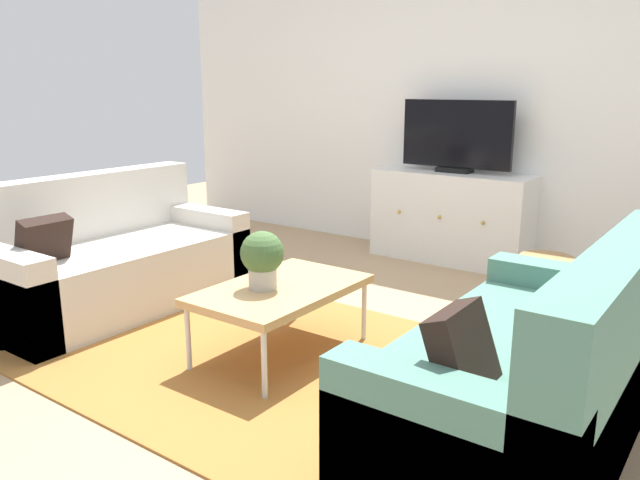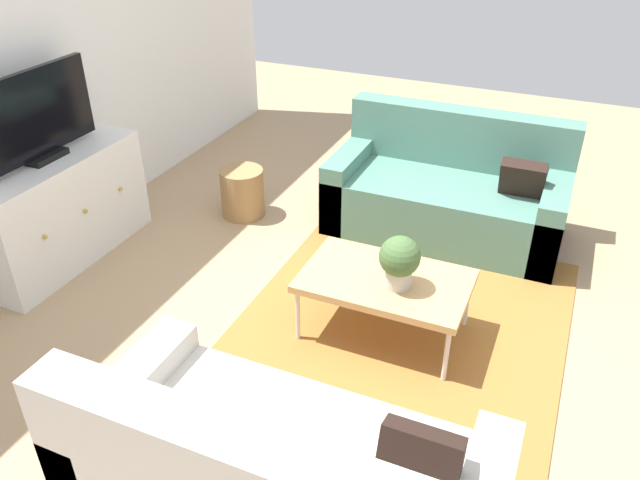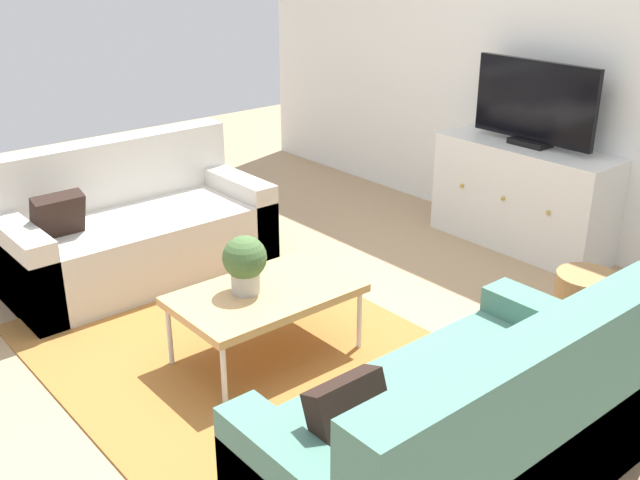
% 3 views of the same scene
% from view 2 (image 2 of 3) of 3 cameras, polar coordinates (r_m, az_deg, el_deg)
% --- Properties ---
extents(ground_plane, '(10.00, 10.00, 0.00)m').
position_cam_2_polar(ground_plane, '(3.86, 4.61, -8.31)').
color(ground_plane, tan).
extents(area_rug, '(2.50, 1.90, 0.01)m').
position_cam_2_polar(area_rug, '(3.82, 6.76, -8.78)').
color(area_rug, '#9E662D').
rests_on(area_rug, ground_plane).
extents(couch_right_side, '(0.84, 1.69, 0.87)m').
position_cam_2_polar(couch_right_side, '(4.86, 11.60, 4.14)').
color(couch_right_side, '#4C7A6B').
rests_on(couch_right_side, ground_plane).
extents(coffee_table, '(0.60, 0.96, 0.40)m').
position_cam_2_polar(coffee_table, '(3.64, 5.92, -3.82)').
color(coffee_table, tan).
rests_on(coffee_table, ground_plane).
extents(potted_plant, '(0.23, 0.23, 0.31)m').
position_cam_2_polar(potted_plant, '(3.47, 7.20, -1.82)').
color(potted_plant, '#B7B2A8').
rests_on(potted_plant, coffee_table).
extents(tv_console, '(1.31, 0.47, 0.75)m').
position_cam_2_polar(tv_console, '(4.70, -22.44, 2.56)').
color(tv_console, white).
rests_on(tv_console, ground_plane).
extents(flat_screen_tv, '(0.94, 0.16, 0.59)m').
position_cam_2_polar(flat_screen_tv, '(4.47, -24.35, 10.11)').
color(flat_screen_tv, black).
rests_on(flat_screen_tv, tv_console).
extents(wicker_basket, '(0.34, 0.34, 0.39)m').
position_cam_2_polar(wicker_basket, '(5.02, -7.02, 4.28)').
color(wicker_basket, '#9E7547').
rests_on(wicker_basket, ground_plane).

